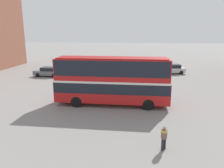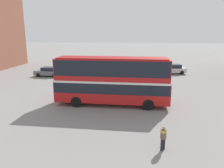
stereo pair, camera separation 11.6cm
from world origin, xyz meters
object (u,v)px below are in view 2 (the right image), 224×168
Objects in this scene: pedestrian_foreground at (163,135)px; parked_car_kerb_near at (49,72)px; double_decker_bus at (112,78)px; parked_car_kerb_far at (173,69)px.

pedestrian_foreground reaches higher than parked_car_kerb_near.
parked_car_kerb_far is at bearing 64.37° from double_decker_bus.
double_decker_bus reaches higher than parked_car_kerb_far.
parked_car_kerb_far is (8.42, 17.51, -1.90)m from double_decker_bus.
parked_car_kerb_near is (-16.16, 20.82, -0.21)m from pedestrian_foreground.
double_decker_bus reaches higher than pedestrian_foreground.
parked_car_kerb_near is 20.95m from parked_car_kerb_far.
double_decker_bus is 19.52m from parked_car_kerb_far.
pedestrian_foreground is at bearing -62.62° from double_decker_bus.
parked_car_kerb_near is 1.01× the size of parked_car_kerb_far.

